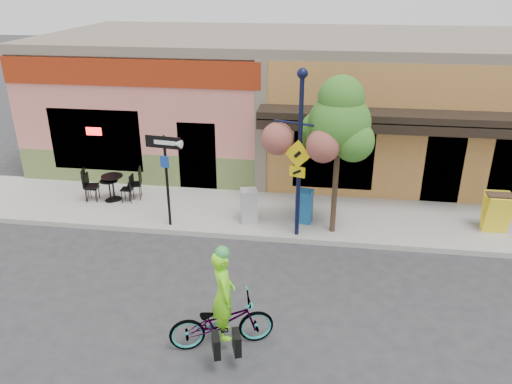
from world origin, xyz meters
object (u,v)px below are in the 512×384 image
(bicycle, at_px, (222,322))
(newspaper_box_grey, at_px, (249,206))
(building, at_px, (302,97))
(newspaper_box_blue, at_px, (304,206))
(one_way_sign, at_px, (167,182))
(cyclist_rider, at_px, (224,306))
(lamp_post, at_px, (299,156))
(street_tree, at_px, (337,157))

(bicycle, xyz_separation_m, newspaper_box_grey, (-0.25, 4.86, 0.11))
(building, bearing_deg, newspaper_box_grey, -99.55)
(building, distance_m, newspaper_box_blue, 6.23)
(one_way_sign, distance_m, newspaper_box_blue, 3.75)
(building, bearing_deg, bicycle, -94.12)
(cyclist_rider, distance_m, lamp_post, 4.65)
(lamp_post, distance_m, street_tree, 0.98)
(building, relative_size, street_tree, 4.36)
(newspaper_box_grey, height_order, street_tree, street_tree)
(lamp_post, bearing_deg, one_way_sign, -161.83)
(newspaper_box_blue, distance_m, street_tree, 1.86)
(newspaper_box_blue, bearing_deg, street_tree, -17.30)
(lamp_post, relative_size, newspaper_box_blue, 4.65)
(building, distance_m, street_tree, 6.55)
(building, relative_size, cyclist_rider, 10.32)
(lamp_post, bearing_deg, street_tree, 37.91)
(street_tree, bearing_deg, cyclist_rider, -113.29)
(lamp_post, xyz_separation_m, street_tree, (0.93, 0.32, -0.08))
(newspaper_box_blue, bearing_deg, lamp_post, -88.53)
(cyclist_rider, height_order, street_tree, street_tree)
(bicycle, bearing_deg, street_tree, -42.98)
(cyclist_rider, xyz_separation_m, one_way_sign, (-2.40, 4.35, 0.53))
(cyclist_rider, bearing_deg, newspaper_box_blue, -32.55)
(street_tree, bearing_deg, building, 100.92)
(lamp_post, relative_size, street_tree, 1.04)
(bicycle, bearing_deg, cyclist_rider, -109.17)
(newspaper_box_blue, height_order, newspaper_box_grey, newspaper_box_grey)
(one_way_sign, relative_size, newspaper_box_grey, 2.67)
(building, height_order, one_way_sign, building)
(bicycle, bearing_deg, newspaper_box_blue, -33.08)
(cyclist_rider, relative_size, newspaper_box_grey, 1.86)
(newspaper_box_grey, bearing_deg, bicycle, -102.52)
(lamp_post, xyz_separation_m, one_way_sign, (-3.46, 0.05, -0.90))
(newspaper_box_grey, bearing_deg, cyclist_rider, -101.93)
(lamp_post, bearing_deg, bicycle, -85.43)
(newspaper_box_blue, relative_size, newspaper_box_grey, 0.98)
(newspaper_box_blue, relative_size, street_tree, 0.22)
(bicycle, height_order, newspaper_box_grey, newspaper_box_grey)
(building, xyz_separation_m, one_way_sign, (-3.14, -6.69, -0.83))
(bicycle, bearing_deg, lamp_post, -33.65)
(cyclist_rider, bearing_deg, one_way_sign, 9.64)
(one_way_sign, height_order, newspaper_box_grey, one_way_sign)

